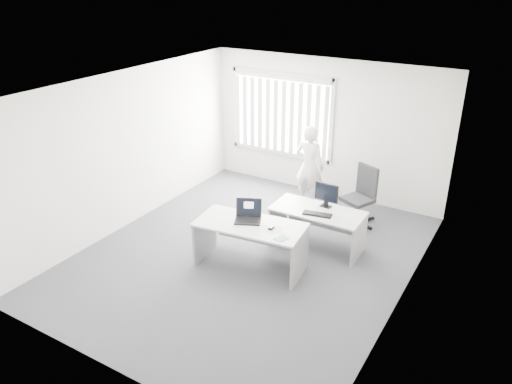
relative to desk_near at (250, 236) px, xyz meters
The scene contains 18 objects.
ground 0.64m from the desk_near, 128.73° to the left, with size 6.00×6.00×0.00m, color #46474D.
wall_back 3.36m from the desk_near, 93.53° to the left, with size 5.00×0.02×2.80m, color silver.
wall_front 2.88m from the desk_near, 94.17° to the right, with size 5.00×0.02×2.80m, color silver.
wall_left 2.84m from the desk_near, behind, with size 0.02×6.00×2.80m, color silver.
wall_right 2.46m from the desk_near, ahead, with size 0.02×6.00×2.80m, color silver.
ceiling 2.27m from the desk_near, 128.73° to the left, with size 5.00×6.00×0.02m, color white.
window 3.57m from the desk_near, 110.51° to the left, with size 2.32×0.06×1.76m, color #B5B5B1.
blinds 3.51m from the desk_near, 110.86° to the left, with size 2.20×0.10×1.50m, color silver, non-canonical shape.
desk_near is the anchor object (origin of this frame).
desk_far 1.27m from the desk_near, 59.58° to the left, with size 1.53×0.73×0.70m.
office_chair 2.51m from the desk_near, 67.83° to the left, with size 0.82×0.82×1.10m.
person 2.56m from the desk_near, 94.30° to the left, with size 0.60×0.39×1.64m, color silver.
laptop 0.38m from the desk_near, 148.17° to the left, with size 0.40×0.36×0.31m, color black, non-canonical shape.
paper_sheet 0.44m from the desk_near, ahead, with size 0.32×0.22×0.00m, color silver.
mouse 0.43m from the desk_near, ahead, with size 0.06×0.10×0.04m, color #ADADB0, non-canonical shape.
booklet 0.69m from the desk_near, 13.92° to the right, with size 0.13×0.19×0.01m, color white.
keyboard 1.18m from the desk_near, 52.90° to the left, with size 0.47×0.16×0.02m, color black.
monitor 1.51m from the desk_near, 61.45° to the left, with size 0.42×0.13×0.42m, color black, non-canonical shape.
Camera 1 is at (3.75, -6.02, 4.38)m, focal length 35.00 mm.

